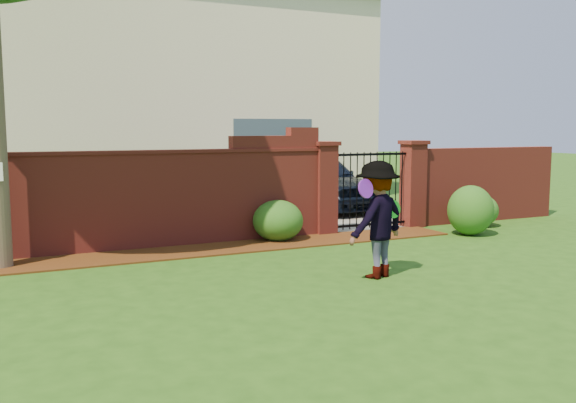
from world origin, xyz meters
name	(u,v)px	position (x,y,z in m)	size (l,w,h in m)	color
ground	(309,295)	(0.00, 0.00, -0.01)	(80.00, 80.00, 0.01)	#224A12
mulch_bed	(171,253)	(-0.95, 3.34, 0.01)	(11.10, 1.08, 0.03)	#391D0A
brick_wall	(99,199)	(-2.01, 4.00, 0.93)	(8.70, 0.31, 2.16)	maroon
brick_wall_return	(484,184)	(6.60, 4.00, 0.85)	(4.00, 0.25, 1.70)	maroon
pillar_left	(324,187)	(2.40, 4.00, 0.96)	(0.50, 0.50, 1.88)	maroon
pillar_right	(413,183)	(4.60, 4.00, 0.96)	(0.50, 0.50, 1.88)	maroon
iron_gate	(370,190)	(3.50, 4.00, 0.85)	(1.78, 0.03, 1.60)	black
driveway	(289,208)	(3.50, 8.00, 0.01)	(3.20, 8.00, 0.01)	slate
house	(159,94)	(1.00, 12.00, 3.16)	(12.40, 6.40, 6.30)	#EFE9C8
car	(322,182)	(4.10, 7.25, 0.75)	(1.77, 4.39, 1.49)	black
shrub_left	(278,221)	(1.21, 3.65, 0.39)	(0.96, 0.96, 0.79)	#185118
shrub_middle	(471,210)	(4.99, 2.61, 0.50)	(0.92, 0.92, 1.01)	#185118
shrub_right	(480,210)	(5.94, 3.37, 0.35)	(0.80, 0.80, 0.71)	#185118
man	(379,220)	(1.33, 0.41, 0.84)	(1.09, 0.63, 1.69)	gray
frisbee_purple	(366,189)	(1.02, 0.27, 1.32)	(0.27, 0.27, 0.02)	purple
frisbee_green	(393,209)	(1.60, 0.44, 0.98)	(0.26, 0.26, 0.02)	#19BF1C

